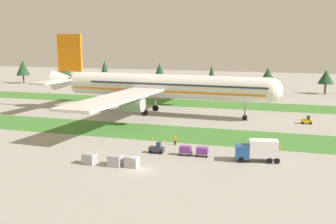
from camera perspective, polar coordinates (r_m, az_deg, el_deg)
The scene contains 18 objects.
ground_plane at distance 63.55m, azimuth -3.98°, elevation -7.95°, with size 400.00×400.00×0.00m, color gray.
grass_strip_near at distance 86.98m, azimuth 2.20°, elevation -3.03°, with size 320.00×14.94×0.01m, color #3D752D.
grass_strip_far at distance 127.17m, azimuth 7.22°, elevation 1.01°, with size 320.00×14.94×0.01m, color #3D752D.
airliner at distance 109.41m, azimuth -1.43°, elevation 3.61°, with size 63.70×78.19×20.92m.
baggage_tug at distance 72.54m, azimuth -1.50°, elevation -5.00°, with size 2.65×1.41×1.97m.
cargo_dolly_lead at distance 71.29m, azimuth 2.39°, elevation -5.18°, with size 2.26×1.59×1.55m.
cargo_dolly_second at distance 70.74m, azimuth 4.70°, elevation -5.33°, with size 2.26×1.59×1.55m.
catering_truck at distance 68.90m, azimuth 12.12°, elevation -5.04°, with size 7.27×3.61×3.58m.
pushback_tractor at distance 102.51m, azimuth 18.41°, elevation -1.10°, with size 2.67×1.44×1.97m.
ground_crew_marshaller at distance 78.03m, azimuth 0.99°, elevation -3.83°, with size 0.56×0.36×1.74m.
uld_container_0 at distance 67.56m, azimuth -10.63°, elevation -6.28°, with size 2.00×1.60×1.65m, color #A3A3A8.
uld_container_1 at distance 64.92m, azimuth -4.95°, elevation -6.79°, with size 2.00×1.60×1.70m, color #A3A3A8.
uld_container_2 at distance 65.63m, azimuth -7.23°, elevation -6.63°, with size 2.00×1.60×1.74m, color #A3A3A8.
uld_container_3 at distance 66.33m, azimuth -6.89°, elevation -6.47°, with size 2.00×1.60×1.69m, color #A3A3A8.
taxiway_marker_0 at distance 78.75m, azimuth 15.03°, elevation -4.54°, with size 0.44×0.44×0.56m, color orange.
taxiway_marker_1 at distance 81.29m, azimuth -0.57°, elevation -3.79°, with size 0.44×0.44×0.46m, color orange.
taxiway_marker_2 at distance 82.09m, azimuth -2.22°, elevation -3.59°, with size 0.44×0.44×0.63m, color orange.
distant_tree_line at distance 162.68m, azimuth 6.31°, elevation 5.34°, with size 198.33×9.52×11.85m.
Camera 1 is at (22.37, -56.22, 19.43)m, focal length 44.72 mm.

